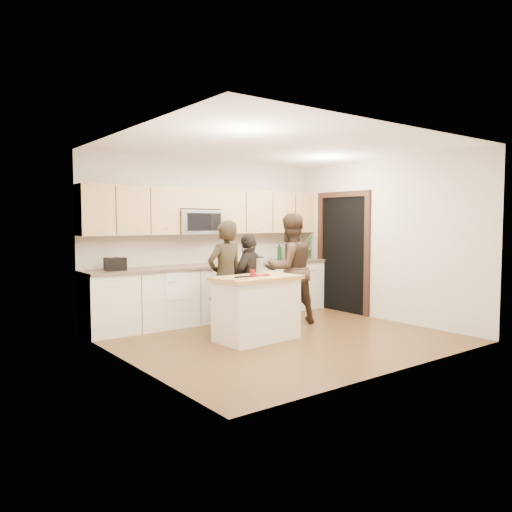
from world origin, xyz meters
TOP-DOWN VIEW (x-y plane):
  - floor at (0.00, 0.00)m, footprint 4.50×4.50m
  - room_shell at (0.00, 0.00)m, footprint 4.52×4.02m
  - back_cabinetry at (0.00, 1.69)m, footprint 4.50×0.66m
  - upper_cabinetry at (0.03, 1.83)m, footprint 4.50×0.33m
  - microwave at (-0.31, 1.80)m, footprint 0.76×0.41m
  - doorway at (2.23, 0.90)m, footprint 0.06×1.25m
  - framed_picture at (1.95, 1.98)m, footprint 0.30×0.03m
  - dish_towel at (-0.95, 1.50)m, footprint 0.34×0.60m
  - island at (-0.37, 0.10)m, footprint 1.24×0.76m
  - red_plate at (-0.28, 0.13)m, footprint 0.28×0.28m
  - box_grater at (-0.34, 0.06)m, footprint 0.10×0.05m
  - drink_glass at (-0.47, 0.05)m, footprint 0.07×0.07m
  - cutting_board at (-0.83, -0.11)m, footprint 0.25×0.17m
  - tongs at (-0.70, -0.04)m, footprint 0.26×0.04m
  - knife at (-0.75, -0.15)m, footprint 0.18×0.03m
  - toaster at (-1.78, 1.67)m, footprint 0.27×0.23m
  - bottle_cluster at (1.76, 1.73)m, footprint 0.80×0.31m
  - orchid at (2.10, 1.72)m, footprint 0.32×0.30m
  - woman_left at (-0.51, 0.66)m, footprint 0.64×0.44m
  - woman_center at (0.73, 0.65)m, footprint 0.95×0.79m
  - woman_right at (-0.01, 0.74)m, footprint 0.93×0.65m

SIDE VIEW (x-z plane):
  - floor at x=0.00m, z-range 0.00..0.00m
  - island at x=-0.37m, z-range 0.00..0.90m
  - back_cabinetry at x=0.00m, z-range 0.00..0.94m
  - woman_right at x=-0.01m, z-range 0.00..1.47m
  - dish_towel at x=-0.95m, z-range 0.56..1.04m
  - woman_left at x=-0.51m, z-range 0.00..1.67m
  - woman_center at x=0.73m, z-range 0.00..1.79m
  - red_plate at x=-0.28m, z-range 0.90..0.92m
  - cutting_board at x=-0.83m, z-range 0.90..0.92m
  - knife at x=-0.75m, z-range 0.92..0.92m
  - tongs at x=-0.70m, z-range 0.92..0.94m
  - drink_glass at x=-0.47m, z-range 0.90..1.01m
  - toaster at x=-1.78m, z-range 0.94..1.13m
  - box_grater at x=-0.34m, z-range 0.92..1.18m
  - bottle_cluster at x=1.76m, z-range 0.92..1.30m
  - doorway at x=2.23m, z-range 0.06..2.26m
  - orchid at x=2.10m, z-range 0.94..1.41m
  - framed_picture at x=1.95m, z-range 1.09..1.47m
  - microwave at x=-0.31m, z-range 1.45..1.85m
  - room_shell at x=0.00m, z-range 0.38..3.09m
  - upper_cabinetry at x=0.03m, z-range 1.47..2.22m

